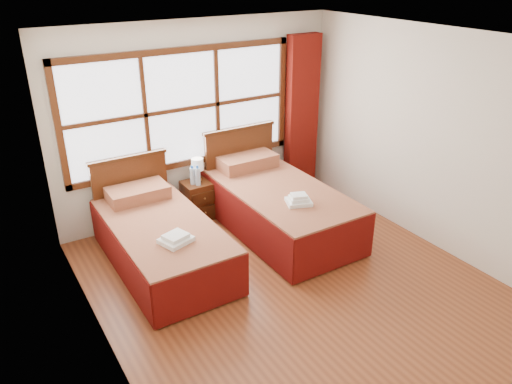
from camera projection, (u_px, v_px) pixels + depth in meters
floor at (294, 286)px, 5.47m from camera, size 4.50×4.50×0.00m
ceiling at (304, 41)px, 4.37m from camera, size 4.50×4.50×0.00m
wall_back at (199, 120)px, 6.66m from camera, size 4.00×0.00×4.00m
wall_left at (96, 229)px, 3.97m from camera, size 0.00×4.50×4.50m
wall_right at (436, 142)px, 5.87m from camera, size 0.00×4.50×4.50m
window at (182, 109)px, 6.42m from camera, size 3.16×0.06×1.56m
curtain at (302, 114)px, 7.36m from camera, size 0.50×0.16×2.30m
bed_left at (161, 239)px, 5.76m from camera, size 1.07×2.09×1.04m
bed_right at (276, 204)px, 6.51m from camera, size 1.17×2.28×1.14m
nightstand at (199, 200)px, 6.81m from camera, size 0.40×0.40×0.53m
towels_left at (176, 239)px, 5.22m from camera, size 0.37×0.35×0.09m
towels_right at (299, 200)px, 5.92m from camera, size 0.36×0.34×0.12m
lamp at (197, 165)px, 6.67m from camera, size 0.16×0.16×0.31m
bottle_near at (193, 176)px, 6.60m from camera, size 0.07×0.07×0.26m
bottle_far at (198, 176)px, 6.57m from camera, size 0.07×0.07×0.27m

